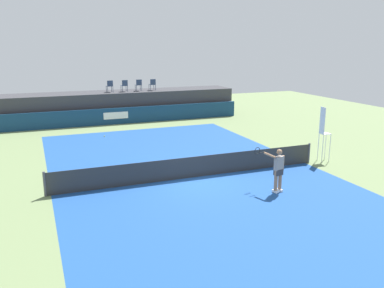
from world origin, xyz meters
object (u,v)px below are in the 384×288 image
at_px(spectator_chair_center, 139,85).
at_px(tennis_ball, 104,136).
at_px(spectator_chair_left, 124,85).
at_px(tennis_player, 278,169).
at_px(spectator_chair_far_left, 110,86).
at_px(umpire_chair, 323,130).
at_px(spectator_chair_right, 152,84).
at_px(net_post_near, 45,184).
at_px(net_post_far, 309,153).

distance_m(spectator_chair_center, tennis_ball, 7.08).
bearing_deg(tennis_ball, spectator_chair_left, 64.05).
height_order(tennis_player, tennis_ball, tennis_player).
distance_m(spectator_chair_far_left, tennis_player, 18.28).
xyz_separation_m(spectator_chair_left, umpire_chair, (6.68, -14.94, -1.11)).
bearing_deg(spectator_chair_right, umpire_chair, -73.40).
xyz_separation_m(umpire_chair, net_post_near, (-13.20, -0.01, -1.09)).
xyz_separation_m(spectator_chair_right, net_post_far, (3.66, -14.95, -2.19)).
xyz_separation_m(net_post_far, tennis_ball, (-8.47, 9.63, -0.46)).
bearing_deg(net_post_far, spectator_chair_right, 103.74).
height_order(spectator_chair_left, spectator_chair_right, same).
height_order(net_post_far, tennis_player, tennis_player).
distance_m(umpire_chair, tennis_ball, 13.45).
xyz_separation_m(spectator_chair_center, umpire_chair, (5.55, -15.02, -1.11)).
bearing_deg(spectator_chair_far_left, spectator_chair_left, -2.40).
distance_m(spectator_chair_right, tennis_ball, 7.65).
bearing_deg(spectator_chair_far_left, tennis_ball, -105.33).
height_order(spectator_chair_left, tennis_player, spectator_chair_left).
height_order(spectator_chair_center, net_post_far, spectator_chair_center).
bearing_deg(spectator_chair_right, tennis_ball, -132.16).
relative_size(umpire_chair, net_post_near, 2.76).
relative_size(umpire_chair, tennis_ball, 40.59).
bearing_deg(umpire_chair, spectator_chair_left, 114.10).
xyz_separation_m(spectator_chair_right, tennis_ball, (-4.82, -5.32, -2.66)).
bearing_deg(tennis_ball, net_post_far, -48.65).
distance_m(spectator_chair_left, net_post_near, 16.45).
bearing_deg(spectator_chair_center, net_post_near, -116.96).
relative_size(spectator_chair_right, umpire_chair, 0.32).
xyz_separation_m(net_post_far, tennis_player, (-3.75, -2.91, 0.46)).
xyz_separation_m(spectator_chair_left, net_post_far, (5.89, -14.95, -2.19)).
height_order(spectator_chair_far_left, net_post_near, spectator_chair_far_left).
height_order(spectator_chair_far_left, umpire_chair, spectator_chair_far_left).
bearing_deg(tennis_ball, net_post_near, -112.18).
xyz_separation_m(net_post_near, tennis_ball, (3.93, 9.63, -0.46)).
height_order(umpire_chair, net_post_far, umpire_chair).
xyz_separation_m(net_post_near, tennis_player, (8.65, -2.91, 0.46)).
bearing_deg(spectator_chair_far_left, spectator_chair_right, -0.81).
distance_m(umpire_chair, net_post_far, 1.35).
distance_m(spectator_chair_center, net_post_far, 15.92).
bearing_deg(tennis_ball, umpire_chair, -46.04).
relative_size(net_post_near, tennis_player, 0.56).
bearing_deg(net_post_far, spectator_chair_left, 111.49).
relative_size(spectator_chair_far_left, tennis_player, 0.50).
height_order(spectator_chair_center, tennis_player, spectator_chair_center).
xyz_separation_m(spectator_chair_center, spectator_chair_right, (1.10, -0.08, 0.00)).
distance_m(spectator_chair_far_left, net_post_far, 16.70).
bearing_deg(spectator_chair_right, net_post_far, -76.26).
bearing_deg(tennis_ball, tennis_player, -69.36).
xyz_separation_m(spectator_chair_left, tennis_ball, (-2.59, -5.32, -2.66)).
bearing_deg(net_post_near, spectator_chair_left, 66.45).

